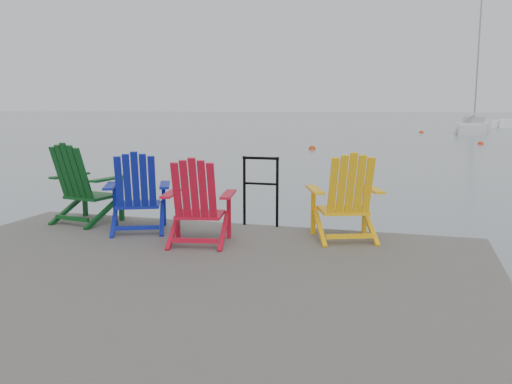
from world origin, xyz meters
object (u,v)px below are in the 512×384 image
(sailboat_near, at_px, (473,128))
(chair_green, at_px, (84,184))
(chair_red, at_px, (198,201))
(chair_blue, at_px, (137,192))
(buoy_b, at_px, (312,149))
(chair_yellow, at_px, (346,197))
(buoy_d, at_px, (421,133))
(handrail, at_px, (261,184))
(buoy_c, at_px, (481,144))

(sailboat_near, bearing_deg, chair_green, -93.84)
(chair_red, bearing_deg, sailboat_near, 69.18)
(chair_blue, distance_m, buoy_b, 19.87)
(chair_yellow, height_order, buoy_b, chair_yellow)
(chair_red, bearing_deg, chair_yellow, 11.39)
(chair_yellow, bearing_deg, chair_red, -177.94)
(chair_yellow, xyz_separation_m, sailboat_near, (5.29, 39.87, -0.65))
(buoy_d, bearing_deg, handrail, -93.80)
(handrail, height_order, chair_blue, chair_blue)
(chair_yellow, distance_m, sailboat_near, 40.22)
(buoy_d, bearing_deg, chair_green, -97.16)
(chair_red, height_order, buoy_b, chair_red)
(buoy_b, height_order, buoy_c, buoy_b)
(chair_blue, xyz_separation_m, buoy_d, (3.85, 38.30, -0.99))
(chair_yellow, relative_size, buoy_d, 2.78)
(chair_red, bearing_deg, chair_blue, 147.32)
(chair_blue, relative_size, buoy_d, 2.71)
(handrail, relative_size, chair_blue, 0.92)
(handrail, distance_m, buoy_b, 19.27)
(buoy_b, bearing_deg, chair_green, -88.63)
(buoy_c, distance_m, buoy_d, 12.95)
(handrail, xyz_separation_m, buoy_d, (2.49, 37.55, -1.04))
(chair_red, distance_m, buoy_d, 38.80)
(handrail, relative_size, chair_red, 0.93)
(chair_red, bearing_deg, buoy_d, 74.48)
(chair_yellow, xyz_separation_m, buoy_b, (-3.90, 19.51, -1.01))
(buoy_b, xyz_separation_m, buoy_c, (8.17, 5.89, 0.00))
(chair_yellow, bearing_deg, handrail, 137.01)
(chair_blue, bearing_deg, sailboat_near, 54.92)
(handrail, xyz_separation_m, sailboat_near, (6.44, 39.39, -0.69))
(chair_blue, height_order, chair_yellow, chair_yellow)
(chair_blue, height_order, chair_red, chair_blue)
(chair_blue, xyz_separation_m, chair_red, (0.95, -0.37, -0.01))
(handrail, bearing_deg, buoy_d, 86.20)
(handrail, bearing_deg, chair_red, -110.13)
(chair_yellow, height_order, buoy_c, chair_yellow)
(sailboat_near, bearing_deg, chair_yellow, -89.05)
(chair_yellow, bearing_deg, buoy_b, 80.76)
(buoy_b, relative_size, buoy_c, 1.07)
(chair_blue, bearing_deg, chair_red, -45.55)
(chair_green, distance_m, sailboat_near, 40.83)
(chair_blue, bearing_deg, chair_yellow, -17.77)
(chair_green, distance_m, chair_blue, 0.97)
(handrail, distance_m, chair_blue, 1.56)
(chair_green, height_order, buoy_c, chair_green)
(handrail, xyz_separation_m, chair_yellow, (1.15, -0.47, -0.03))
(chair_green, height_order, chair_blue, chair_green)
(chair_blue, xyz_separation_m, chair_yellow, (2.51, 0.28, 0.01))
(chair_green, bearing_deg, chair_yellow, 10.89)
(handrail, xyz_separation_m, chair_green, (-2.29, -0.49, -0.01))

